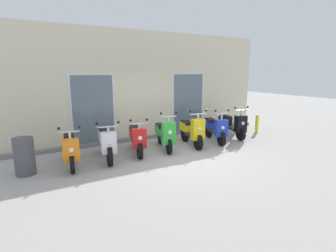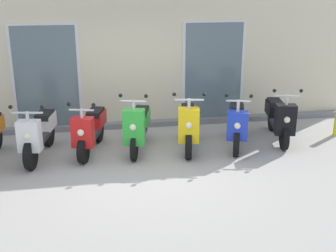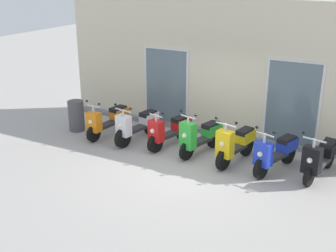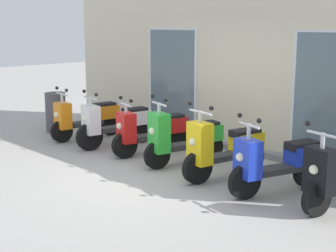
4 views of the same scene
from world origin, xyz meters
name	(u,v)px [view 2 (image 2 of 4)]	position (x,y,z in m)	size (l,w,h in m)	color
ground_plane	(147,167)	(0.00, 0.00, 0.00)	(40.00, 40.00, 0.00)	#A8A39E
storefront_facade	(131,45)	(0.00, 2.50, 1.80)	(10.06, 0.50, 3.73)	beige
scooter_white	(39,133)	(-1.89, 0.84, 0.46)	(0.68, 1.67, 1.15)	black
scooter_red	(90,129)	(-0.96, 0.93, 0.45)	(0.72, 1.55, 1.11)	black
scooter_green	(138,126)	(-0.06, 0.85, 0.49)	(0.71, 1.53, 1.24)	black
scooter_yellow	(188,125)	(0.90, 0.77, 0.48)	(0.68, 1.57, 1.24)	black
scooter_blue	(236,123)	(1.88, 0.79, 0.46)	(0.77, 1.59, 1.18)	black
scooter_black	(279,118)	(2.84, 0.95, 0.47)	(0.68, 1.62, 1.19)	black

